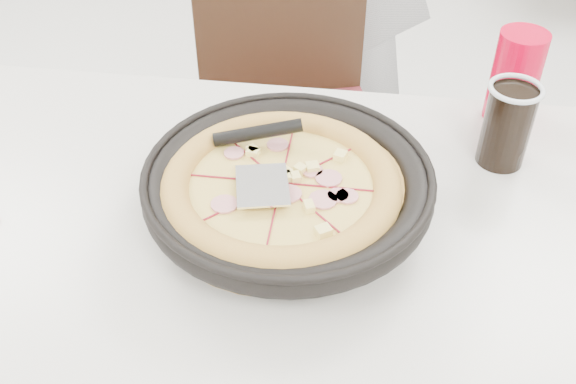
# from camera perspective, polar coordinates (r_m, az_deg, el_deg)

# --- Properties ---
(main_table) EXTENTS (1.24, 0.85, 0.75)m
(main_table) POSITION_cam_1_polar(r_m,az_deg,el_deg) (1.25, -3.06, -15.87)
(main_table) COLOR silver
(main_table) RESTS_ON floor
(chair_far) EXTENTS (0.53, 0.53, 0.95)m
(chair_far) POSITION_cam_1_polar(r_m,az_deg,el_deg) (1.63, 0.59, 5.17)
(chair_far) COLOR black
(chair_far) RESTS_ON floor
(trivet) EXTENTS (0.12, 0.12, 0.04)m
(trivet) POSITION_cam_1_polar(r_m,az_deg,el_deg) (0.99, -0.58, -0.40)
(trivet) COLOR black
(trivet) RESTS_ON main_table
(pizza_pan) EXTENTS (0.38, 0.38, 0.01)m
(pizza_pan) POSITION_cam_1_polar(r_m,az_deg,el_deg) (0.96, 0.00, -0.36)
(pizza_pan) COLOR black
(pizza_pan) RESTS_ON trivet
(pizza) EXTENTS (0.37, 0.37, 0.02)m
(pizza) POSITION_cam_1_polar(r_m,az_deg,el_deg) (0.93, -0.58, -0.26)
(pizza) COLOR #B78C41
(pizza) RESTS_ON pizza_pan
(pizza_server) EXTENTS (0.09, 0.10, 0.00)m
(pizza_server) POSITION_cam_1_polar(r_m,az_deg,el_deg) (0.90, -2.19, 0.58)
(pizza_server) COLOR white
(pizza_server) RESTS_ON pizza
(cola_glass) EXTENTS (0.08, 0.08, 0.13)m
(cola_glass) POSITION_cam_1_polar(r_m,az_deg,el_deg) (1.11, 18.03, 5.24)
(cola_glass) COLOR black
(cola_glass) RESTS_ON main_table
(red_cup) EXTENTS (0.09, 0.09, 0.16)m
(red_cup) POSITION_cam_1_polar(r_m,az_deg,el_deg) (1.21, 18.68, 9.23)
(red_cup) COLOR red
(red_cup) RESTS_ON main_table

